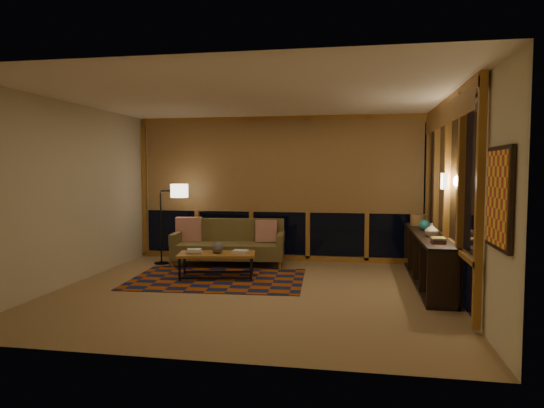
% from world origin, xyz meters
% --- Properties ---
extents(floor, '(5.50, 5.00, 0.01)m').
position_xyz_m(floor, '(0.00, 0.00, 0.00)').
color(floor, '#A48357').
rests_on(floor, ground).
extents(ceiling, '(5.50, 5.00, 0.01)m').
position_xyz_m(ceiling, '(0.00, 0.00, 2.70)').
color(ceiling, white).
rests_on(ceiling, walls).
extents(walls, '(5.51, 5.01, 2.70)m').
position_xyz_m(walls, '(0.00, 0.00, 1.35)').
color(walls, beige).
rests_on(walls, floor).
extents(window_wall_back, '(5.30, 0.16, 2.60)m').
position_xyz_m(window_wall_back, '(0.00, 2.43, 1.35)').
color(window_wall_back, '#9E6420').
rests_on(window_wall_back, walls).
extents(window_wall_right, '(0.16, 3.70, 2.60)m').
position_xyz_m(window_wall_right, '(2.68, 0.60, 1.35)').
color(window_wall_right, '#9E6420').
rests_on(window_wall_right, walls).
extents(wall_art, '(0.06, 0.74, 0.94)m').
position_xyz_m(wall_art, '(2.71, -1.85, 1.45)').
color(wall_art, red).
rests_on(wall_art, walls).
extents(wall_sconce, '(0.12, 0.18, 0.22)m').
position_xyz_m(wall_sconce, '(2.62, 0.45, 1.55)').
color(wall_sconce, beige).
rests_on(wall_sconce, walls).
extents(sofa, '(2.03, 1.00, 0.80)m').
position_xyz_m(sofa, '(-0.82, 1.79, 0.40)').
color(sofa, brown).
rests_on(sofa, floor).
extents(pillow_left, '(0.49, 0.23, 0.47)m').
position_xyz_m(pillow_left, '(-1.60, 1.90, 0.63)').
color(pillow_left, '#B52E18').
rests_on(pillow_left, sofa).
extents(pillow_right, '(0.40, 0.18, 0.38)m').
position_xyz_m(pillow_right, '(-0.17, 1.99, 0.59)').
color(pillow_right, '#B52E18').
rests_on(pillow_right, sofa).
extents(area_rug, '(2.77, 1.95, 0.01)m').
position_xyz_m(area_rug, '(-0.69, 0.65, 0.01)').
color(area_rug, '#8D380A').
rests_on(area_rug, floor).
extents(coffee_table, '(1.27, 0.76, 0.40)m').
position_xyz_m(coffee_table, '(-0.73, 0.74, 0.20)').
color(coffee_table, '#9E6420').
rests_on(coffee_table, floor).
extents(book_stack_a, '(0.29, 0.25, 0.07)m').
position_xyz_m(book_stack_a, '(-1.07, 0.67, 0.43)').
color(book_stack_a, silver).
rests_on(book_stack_a, coffee_table).
extents(book_stack_b, '(0.26, 0.21, 0.05)m').
position_xyz_m(book_stack_b, '(-0.36, 0.81, 0.42)').
color(book_stack_b, silver).
rests_on(book_stack_b, coffee_table).
extents(ceramic_pot, '(0.19, 0.19, 0.18)m').
position_xyz_m(ceramic_pot, '(-0.71, 0.74, 0.49)').
color(ceramic_pot, black).
rests_on(ceramic_pot, coffee_table).
extents(floor_lamp, '(0.58, 0.50, 1.46)m').
position_xyz_m(floor_lamp, '(-2.06, 1.71, 0.73)').
color(floor_lamp, black).
rests_on(floor_lamp, floor).
extents(bookshelf, '(0.40, 3.02, 0.75)m').
position_xyz_m(bookshelf, '(2.49, 1.00, 0.38)').
color(bookshelf, black).
rests_on(bookshelf, floor).
extents(basket, '(0.31, 0.31, 0.19)m').
position_xyz_m(basket, '(2.47, 2.02, 0.85)').
color(basket, olive).
rests_on(basket, bookshelf).
extents(teal_bowl, '(0.21, 0.21, 0.17)m').
position_xyz_m(teal_bowl, '(2.49, 1.34, 0.84)').
color(teal_bowl, '#1E6B6B').
rests_on(teal_bowl, bookshelf).
extents(vase, '(0.21, 0.21, 0.19)m').
position_xyz_m(vase, '(2.49, 0.59, 0.85)').
color(vase, '#C3AE9A').
rests_on(vase, bookshelf).
extents(shelf_book_stack, '(0.18, 0.25, 0.07)m').
position_xyz_m(shelf_book_stack, '(2.49, 0.00, 0.79)').
color(shelf_book_stack, silver).
rests_on(shelf_book_stack, bookshelf).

